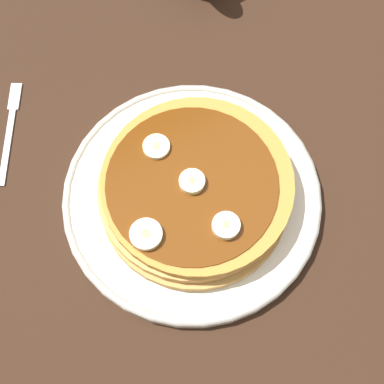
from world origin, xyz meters
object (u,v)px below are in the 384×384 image
(banana_slice_0, at_px, (196,183))
(fork, at_px, (10,126))
(pancake_stack, at_px, (195,190))
(plate, at_px, (192,197))
(banana_slice_1, at_px, (156,147))
(banana_slice_2, at_px, (146,235))
(banana_slice_3, at_px, (226,226))

(banana_slice_0, xyz_separation_m, fork, (-0.18, -0.14, -0.05))
(pancake_stack, xyz_separation_m, banana_slice_0, (0.00, 0.00, 0.02))
(plate, bearing_deg, banana_slice_1, -164.82)
(banana_slice_2, bearing_deg, fork, -159.32)
(plate, height_order, pancake_stack, pancake_stack)
(banana_slice_2, height_order, fork, banana_slice_2)
(plate, distance_m, banana_slice_3, 0.07)
(banana_slice_0, xyz_separation_m, banana_slice_1, (-0.05, -0.02, -0.00))
(banana_slice_1, bearing_deg, banana_slice_0, 17.01)
(plate, bearing_deg, banana_slice_2, -66.22)
(plate, relative_size, banana_slice_3, 9.94)
(banana_slice_1, distance_m, banana_slice_3, 0.11)
(banana_slice_0, bearing_deg, banana_slice_1, -162.99)
(pancake_stack, relative_size, banana_slice_1, 7.27)
(banana_slice_1, height_order, fork, banana_slice_1)
(banana_slice_2, bearing_deg, banana_slice_0, 111.03)
(banana_slice_3, bearing_deg, plate, -172.39)
(fork, bearing_deg, plate, 39.01)
(banana_slice_3, bearing_deg, banana_slice_0, -174.76)
(banana_slice_1, bearing_deg, fork, -133.91)
(banana_slice_1, bearing_deg, banana_slice_2, -32.16)
(banana_slice_1, relative_size, banana_slice_2, 0.88)
(banana_slice_1, height_order, banana_slice_3, banana_slice_3)
(plate, distance_m, banana_slice_1, 0.07)
(plate, distance_m, pancake_stack, 0.02)
(banana_slice_0, distance_m, fork, 0.23)
(plate, distance_m, banana_slice_0, 0.04)
(pancake_stack, bearing_deg, fork, -140.90)
(plate, xyz_separation_m, pancake_stack, (0.00, 0.00, 0.02))
(fork, bearing_deg, banana_slice_0, 39.10)
(banana_slice_0, distance_m, banana_slice_1, 0.06)
(plate, height_order, banana_slice_0, banana_slice_0)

